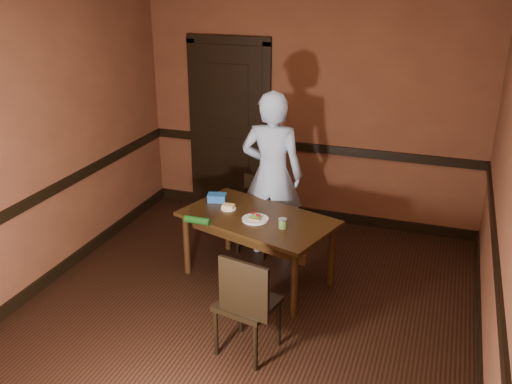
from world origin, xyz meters
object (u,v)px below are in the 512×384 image
Objects in this scene: person at (272,175)px; cheese_saucer at (228,207)px; chair_far at (258,217)px; chair_near at (248,301)px; sauce_jar at (283,223)px; dining_table at (258,248)px; sandwich_plate at (255,218)px; food_tub at (217,198)px.

cheese_saucer is at bearing 57.08° from person.
chair_far is 1.71m from chair_near.
chair_far is 5.35× the size of cheese_saucer.
dining_table is at bearing 151.42° from sauce_jar.
sauce_jar reaches higher than cheese_saucer.
dining_table is at bearing -58.56° from chair_far.
chair_near reaches higher than sandwich_plate.
chair_near is 1.79m from person.
chair_far reaches higher than sandwich_plate.
person is at bearing 62.16° from cheese_saucer.
chair_far is at bearing 126.38° from dining_table.
cheese_saucer is at bearing -94.24° from chair_far.
cheese_saucer reaches higher than dining_table.
chair_near is 1.57m from food_tub.
chair_near is at bearing 96.58° from person.
sauce_jar is (-0.00, 0.93, 0.27)m from chair_near.
person is 0.71m from sandwich_plate.
sauce_jar is at bearing -43.27° from chair_far.
chair_far is 0.56m from food_tub.
person is 19.14× the size of sauce_jar.
person is 8.38× the size of food_tub.
dining_table is 1.78× the size of chair_far.
chair_near is at bearing -73.81° from sandwich_plate.
chair_far reaches higher than food_tub.
sandwich_plate is 0.31m from sauce_jar.
dining_table is 5.73× the size of sandwich_plate.
sandwich_plate is at bearing 164.28° from sauce_jar.
food_tub reaches higher than dining_table.
sauce_jar reaches higher than dining_table.
sandwich_plate is 1.19× the size of food_tub.
cheese_saucer is (-0.63, 0.24, -0.03)m from sauce_jar.
cheese_saucer is at bearing -50.05° from chair_near.
sandwich_plate is at bearing -62.12° from chair_near.
chair_near is at bearing -72.34° from food_tub.
food_tub is (-0.51, 0.22, 0.38)m from dining_table.
chair_near reaches higher than cheese_saucer.
person reaches higher than chair_far.
chair_near is 1.35m from cheese_saucer.
person is (-0.35, 1.70, 0.43)m from chair_near.
sauce_jar is (0.49, -0.71, 0.32)m from chair_far.
person reaches higher than sandwich_plate.
person is 11.66× the size of cheese_saucer.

